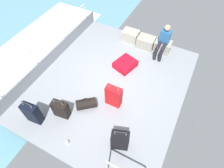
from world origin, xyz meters
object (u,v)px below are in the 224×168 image
object	(u,v)px
suitcase_3	(32,113)
duffel_bag	(86,104)
cargo_crate_0	(130,36)
cargo_crate_1	(146,42)
suitcase_0	(114,96)
cargo_crate_2	(163,46)
suitcase_4	(125,64)
suitcase_2	(120,140)
suitcase_1	(61,109)
passenger_seated	(163,41)
paper_cup	(67,143)

from	to	relation	value
suitcase_3	duffel_bag	world-z (taller)	suitcase_3
cargo_crate_0	cargo_crate_1	distance (m)	0.65
duffel_bag	suitcase_0	bearing A→B (deg)	35.82
cargo_crate_2	suitcase_4	bearing A→B (deg)	-122.04
cargo_crate_1	suitcase_2	bearing A→B (deg)	-78.47
cargo_crate_1	suitcase_0	size ratio (longest dim) A/B	0.80
suitcase_2	suitcase_3	size ratio (longest dim) A/B	0.93
suitcase_1	suitcase_2	world-z (taller)	suitcase_2
cargo_crate_0	duffel_bag	size ratio (longest dim) A/B	1.02
cargo_crate_0	suitcase_0	size ratio (longest dim) A/B	0.79
suitcase_3	duffel_bag	xyz separation A→B (m)	(0.99, 0.97, -0.20)
cargo_crate_0	suitcase_4	distance (m)	1.41
suitcase_0	duffel_bag	world-z (taller)	suitcase_0
cargo_crate_1	suitcase_0	world-z (taller)	suitcase_0
suitcase_2	duffel_bag	distance (m)	1.44
passenger_seated	cargo_crate_1	bearing A→B (deg)	169.25
cargo_crate_1	duffel_bag	xyz separation A→B (m)	(-0.55, -3.17, -0.05)
suitcase_1	paper_cup	xyz separation A→B (m)	(0.59, -0.61, -0.23)
suitcase_0	paper_cup	world-z (taller)	suitcase_0
cargo_crate_2	suitcase_2	world-z (taller)	suitcase_2
cargo_crate_2	suitcase_0	xyz separation A→B (m)	(-0.53, -2.79, 0.16)
cargo_crate_0	passenger_seated	size ratio (longest dim) A/B	0.58
cargo_crate_0	cargo_crate_2	size ratio (longest dim) A/B	1.06
cargo_crate_2	suitcase_1	distance (m)	4.08
duffel_bag	suitcase_2	bearing A→B (deg)	-23.53
suitcase_2	duffel_bag	bearing A→B (deg)	156.47
suitcase_0	suitcase_3	size ratio (longest dim) A/B	0.94
cargo_crate_0	suitcase_3	bearing A→B (deg)	-101.93
passenger_seated	suitcase_4	size ratio (longest dim) A/B	1.33
cargo_crate_2	duffel_bag	world-z (taller)	duffel_bag
cargo_crate_0	cargo_crate_2	world-z (taller)	cargo_crate_0
cargo_crate_0	paper_cup	world-z (taller)	cargo_crate_0
suitcase_1	cargo_crate_0	bearing A→B (deg)	84.68
cargo_crate_2	cargo_crate_0	bearing A→B (deg)	179.25
cargo_crate_1	passenger_seated	xyz separation A→B (m)	(0.60, -0.11, 0.38)
passenger_seated	cargo_crate_2	bearing A→B (deg)	90.00
suitcase_3	suitcase_4	distance (m)	3.17
passenger_seated	duffel_bag	distance (m)	3.30
cargo_crate_2	passenger_seated	distance (m)	0.42
passenger_seated	suitcase_0	distance (m)	2.67
cargo_crate_0	duffel_bag	xyz separation A→B (m)	(0.10, -3.26, -0.05)
suitcase_4	suitcase_2	bearing A→B (deg)	-68.17
suitcase_0	suitcase_1	bearing A→B (deg)	-138.00
suitcase_1	paper_cup	world-z (taller)	suitcase_1
cargo_crate_0	duffel_bag	distance (m)	3.26
suitcase_2	suitcase_3	distance (m)	2.34
suitcase_3	paper_cup	world-z (taller)	suitcase_3
cargo_crate_1	suitcase_1	world-z (taller)	suitcase_1
paper_cup	cargo_crate_1	bearing A→B (deg)	84.59
cargo_crate_0	suitcase_3	world-z (taller)	suitcase_3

